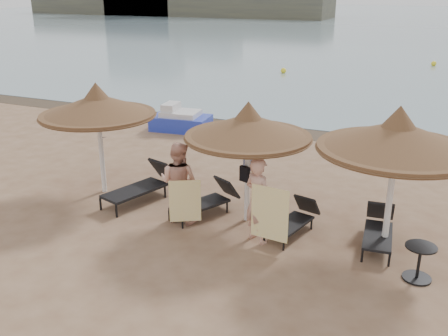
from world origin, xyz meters
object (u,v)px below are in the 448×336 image
Objects in this scene: person_left at (178,176)px; pedal_boat at (180,120)px; lounger_far_left at (144,184)px; side_table at (419,264)px; lounger_far_right at (379,228)px; palapa_right at (397,137)px; lounger_near_left at (208,200)px; lounger_near_right at (295,219)px; palapa_left at (97,106)px; palapa_center at (248,127)px; person_right at (258,194)px.

person_left reaches higher than pedal_boat.
lounger_far_left is 6.87m from side_table.
side_table is 0.30× the size of pedal_boat.
pedal_boat is at bearing -60.74° from person_left.
lounger_far_right reaches higher than side_table.
person_left is 0.96× the size of pedal_boat.
side_table is at bearing -51.19° from palapa_right.
side_table is 0.31× the size of person_left.
side_table is at bearing 176.38° from person_left.
lounger_near_left reaches higher than lounger_near_right.
lounger_far_left is at bearing -168.80° from lounger_near_right.
pedal_boat is at bearing 148.55° from lounger_near_right.
lounger_near_right is at bearing -168.31° from person_left.
palapa_left is at bearing -14.21° from person_left.
pedal_boat reaches higher than lounger_far_right.
palapa_right is (3.18, -0.15, 0.19)m from palapa_center.
person_right reaches higher than side_table.
person_right is at bearing -1.52° from lounger_near_left.
lounger_far_left reaches higher than lounger_near_left.
person_left is at bearing -8.84° from lounger_far_left.
person_right is at bearing -163.95° from lounger_far_right.
palapa_right is 2.44m from side_table.
lounger_near_right is 1.24m from person_right.
lounger_near_left is at bearing -1.90° from person_right.
palapa_center reaches higher than person_right.
lounger_far_right is 1.46m from side_table.
lounger_far_left is 1.24× the size of lounger_far_right.
lounger_near_left is 5.01m from side_table.
lounger_far_left is 4.11m from lounger_near_right.
person_right is at bearing 2.52° from lounger_far_left.
side_table is at bearing -45.87° from pedal_boat.
palapa_right reaches higher than palapa_left.
palapa_center is at bearing -0.76° from palapa_left.
palapa_left is 1.68× the size of lounger_far_right.
palapa_center is 3.43m from lounger_far_left.
palapa_left is at bearing 178.38° from palapa_right.
person_right is (-2.59, -0.71, -1.36)m from palapa_right.
lounger_near_left is 0.84× the size of person_right.
palapa_center is (4.17, -0.06, -0.08)m from palapa_left.
pedal_boat is at bearing 149.59° from lounger_near_left.
person_right is at bearing 175.16° from person_left.
palapa_right is 2.90m from lounger_near_right.
palapa_right reaches higher than pedal_boat.
lounger_far_right is at bearing 127.69° from side_table.
side_table is at bearing -57.84° from lounger_far_right.
palapa_right is 3.01m from person_right.
lounger_near_right is (-1.95, 0.01, -2.15)m from palapa_right.
palapa_left reaches higher than side_table.
side_table is (3.91, -1.06, -1.96)m from palapa_center.
palapa_center is 4.49m from side_table.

